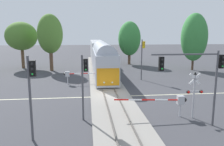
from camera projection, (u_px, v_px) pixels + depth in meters
ground_plane at (110, 96)px, 24.99m from camera, size 220.00×220.00×0.00m
road_centre_stripe at (110, 96)px, 24.99m from camera, size 44.00×0.20×0.01m
railway_track at (110, 96)px, 24.97m from camera, size 4.40×80.00×0.32m
commuter_train at (99, 54)px, 46.27m from camera, size 3.04×42.27×5.16m
crossing_gate_near at (172, 101)px, 18.71m from camera, size 6.14×0.40×1.80m
crossing_signal_mast at (194, 90)px, 18.22m from camera, size 1.36×0.44×3.90m
crossing_gate_far at (71, 74)px, 30.76m from camera, size 5.19×0.40×1.80m
traffic_signal_far_side at (143, 53)px, 33.15m from camera, size 0.53×0.38×6.06m
traffic_signal_median at (84, 77)px, 17.65m from camera, size 0.53×0.38×5.29m
traffic_signal_near_right at (198, 70)px, 16.22m from camera, size 5.40×0.38×5.72m
traffic_signal_near_left at (31, 85)px, 14.14m from camera, size 0.53×0.38×5.59m
elm_centre_background at (129, 39)px, 49.52m from camera, size 4.93×4.93×9.49m
pine_left_background at (21, 36)px, 44.11m from camera, size 6.12×6.12×9.12m
oak_behind_train at (50, 34)px, 41.01m from camera, size 4.59×4.59×10.39m
maple_right_background at (194, 37)px, 41.71m from camera, size 4.81×4.81×10.59m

